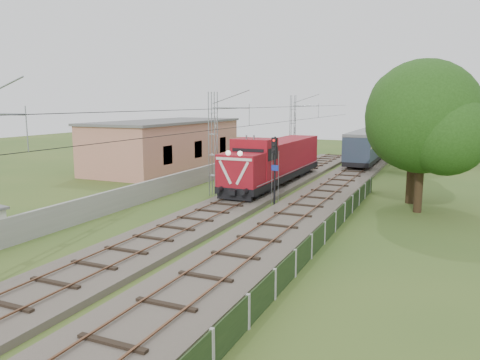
% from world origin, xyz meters
% --- Properties ---
extents(ground, '(140.00, 140.00, 0.00)m').
position_xyz_m(ground, '(0.00, 0.00, 0.00)').
color(ground, '#32521E').
rests_on(ground, ground).
extents(track_main, '(4.20, 70.00, 0.45)m').
position_xyz_m(track_main, '(0.00, 7.00, 0.18)').
color(track_main, '#6B6054').
rests_on(track_main, ground).
extents(track_side, '(4.20, 80.00, 0.45)m').
position_xyz_m(track_side, '(5.00, 20.00, 0.18)').
color(track_side, '#6B6054').
rests_on(track_side, ground).
extents(catenary, '(3.31, 70.00, 8.00)m').
position_xyz_m(catenary, '(-2.95, 12.00, 4.05)').
color(catenary, gray).
rests_on(catenary, ground).
extents(boundary_wall, '(0.25, 40.00, 1.50)m').
position_xyz_m(boundary_wall, '(-6.50, 12.00, 0.75)').
color(boundary_wall, '#9E9E99').
rests_on(boundary_wall, ground).
extents(station_building, '(8.40, 20.40, 5.22)m').
position_xyz_m(station_building, '(-15.00, 24.00, 2.63)').
color(station_building, tan).
rests_on(station_building, ground).
extents(fence, '(0.12, 32.00, 1.20)m').
position_xyz_m(fence, '(8.00, 3.00, 0.60)').
color(fence, black).
rests_on(fence, ground).
extents(locomotive, '(3.02, 17.26, 4.38)m').
position_xyz_m(locomotive, '(0.00, 17.71, 2.26)').
color(locomotive, black).
rests_on(locomotive, ground).
extents(coach_rake, '(2.89, 86.26, 3.34)m').
position_xyz_m(coach_rake, '(5.00, 71.11, 2.42)').
color(coach_rake, black).
rests_on(coach_rake, ground).
extents(signal_post, '(0.54, 0.42, 4.88)m').
position_xyz_m(signal_post, '(2.64, 10.26, 3.36)').
color(signal_post, black).
rests_on(signal_post, ground).
extents(tree_a, '(7.07, 6.73, 9.16)m').
position_xyz_m(tree_a, '(11.31, 15.25, 5.71)').
color(tree_a, '#3B2618').
rests_on(tree_a, ground).
extents(tree_b, '(7.69, 7.32, 9.97)m').
position_xyz_m(tree_b, '(12.02, 12.50, 6.22)').
color(tree_b, '#3B2618').
rests_on(tree_b, ground).
extents(tree_c, '(5.99, 5.70, 7.76)m').
position_xyz_m(tree_c, '(9.30, 35.07, 4.84)').
color(tree_c, '#3B2618').
rests_on(tree_c, ground).
extents(tree_d, '(5.77, 5.49, 7.47)m').
position_xyz_m(tree_d, '(14.03, 41.75, 4.66)').
color(tree_d, '#3B2618').
rests_on(tree_d, ground).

